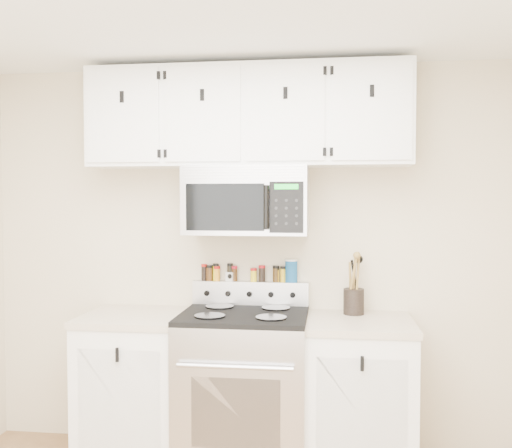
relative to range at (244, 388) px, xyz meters
The scene contains 20 objects.
back_wall 0.83m from the range, 90.00° to the left, with size 3.50×0.01×2.50m, color #C2B591.
range is the anchor object (origin of this frame).
base_cabinet_left 0.69m from the range, behind, with size 0.64×0.62×0.92m.
base_cabinet_right 0.69m from the range, ahead, with size 0.64×0.62×0.92m.
microwave 1.15m from the range, 89.77° to the left, with size 0.76×0.44×0.42m.
upper_cabinets 1.67m from the range, 90.00° to the left, with size 2.00×0.35×0.62m.
utensil_crock 0.87m from the range, 15.59° to the left, with size 0.13×0.13×0.37m.
kitchen_timer 0.71m from the range, 115.20° to the left, with size 0.05×0.04×0.06m, color silver.
salt_canister 0.79m from the range, 46.57° to the left, with size 0.08×0.08×0.15m.
spice_jar_0 0.79m from the range, 137.57° to the left, with size 0.04×0.04×0.11m.
spice_jar_1 0.77m from the range, 134.01° to the left, with size 0.05×0.05×0.10m.
spice_jar_2 0.76m from the range, 129.23° to the left, with size 0.04×0.04×0.11m.
spice_jar_3 0.75m from the range, 128.55° to the left, with size 0.04×0.04×0.10m.
spice_jar_4 0.74m from the range, 115.63° to the left, with size 0.04×0.04×0.12m.
spice_jar_5 0.73m from the range, 110.51° to the left, with size 0.04×0.04×0.10m.
spice_jar_6 0.72m from the range, 85.81° to the left, with size 0.04×0.04×0.09m.
spice_jar_7 0.73m from the range, 75.02° to the left, with size 0.04×0.04×0.11m.
spice_jar_8 0.74m from the range, 59.26° to the left, with size 0.04×0.04×0.10m.
spice_jar_9 0.74m from the range, 58.78° to the left, with size 0.04×0.04×0.09m.
spice_jar_10 0.75m from the range, 52.81° to the left, with size 0.04×0.04×0.10m.
Camera 1 is at (0.51, -1.96, 1.63)m, focal length 40.00 mm.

